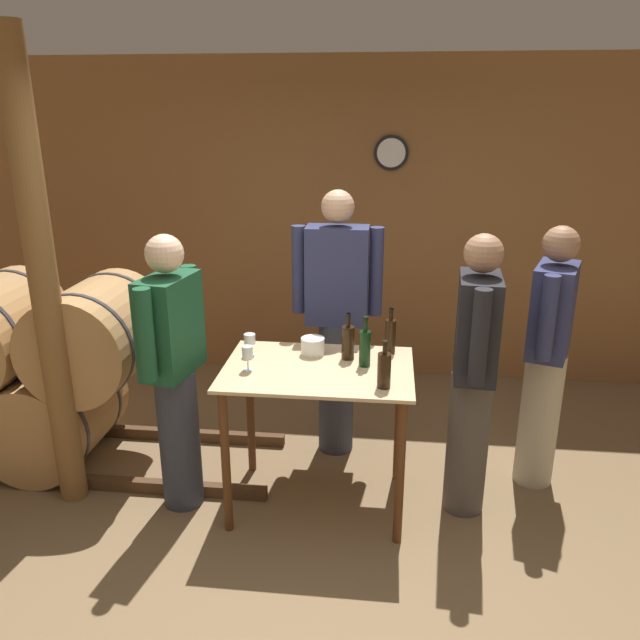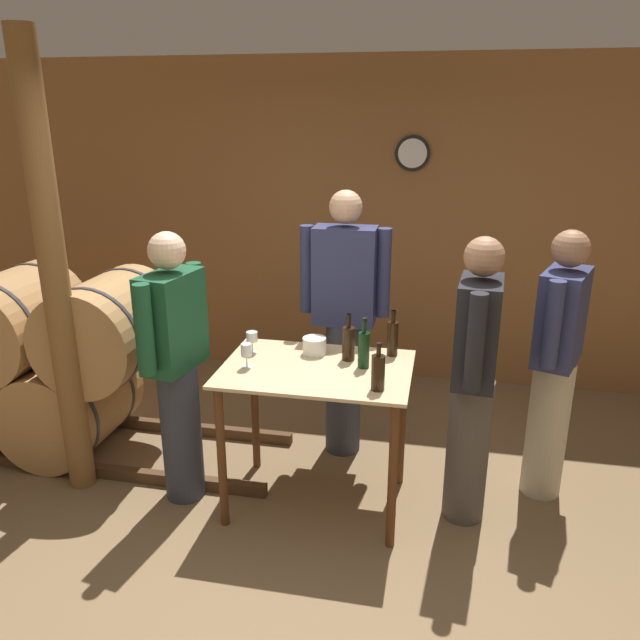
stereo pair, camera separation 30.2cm
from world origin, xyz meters
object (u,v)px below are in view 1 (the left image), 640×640
(wine_bottle_right, at_px, (390,335))
(ice_bucket, at_px, (313,346))
(wine_bottle_center, at_px, (384,369))
(person_visitor_with_scarf, at_px, (547,354))
(person_host, at_px, (174,370))
(wine_glass_near_center, at_px, (248,353))
(wooden_post, at_px, (44,287))
(wine_bottle_far_left, at_px, (348,342))
(wine_glass_near_left, at_px, (250,340))
(person_visitor_bearded, at_px, (473,372))
(person_visitor_near_door, at_px, (337,319))
(wine_bottle_left, at_px, (365,347))

(wine_bottle_right, distance_m, ice_bucket, 0.47)
(wine_bottle_center, distance_m, person_visitor_with_scarf, 1.17)
(wine_bottle_center, distance_m, person_host, 1.21)
(wine_glass_near_center, distance_m, person_host, 0.45)
(wooden_post, height_order, wine_glass_near_center, wooden_post)
(wine_bottle_right, xyz_separation_m, ice_bucket, (-0.46, -0.07, -0.06))
(wine_bottle_far_left, relative_size, wine_glass_near_left, 2.11)
(person_visitor_with_scarf, relative_size, person_visitor_bearded, 0.99)
(person_visitor_with_scarf, xyz_separation_m, person_visitor_bearded, (-0.48, -0.35, 0.01))
(wooden_post, bearing_deg, person_visitor_near_door, 25.79)
(person_host, height_order, person_visitor_bearded, person_visitor_bearded)
(wooden_post, distance_m, person_visitor_with_scarf, 2.95)
(ice_bucket, relative_size, person_visitor_bearded, 0.08)
(wine_bottle_left, relative_size, wine_glass_near_left, 2.21)
(wooden_post, height_order, wine_bottle_right, wooden_post)
(ice_bucket, bearing_deg, wine_bottle_right, 8.87)
(wine_bottle_left, distance_m, wine_bottle_right, 0.26)
(wooden_post, distance_m, wine_glass_near_left, 1.18)
(wine_glass_near_center, distance_m, person_visitor_near_door, 0.86)
(wine_glass_near_center, relative_size, ice_bucket, 1.02)
(wine_bottle_right, distance_m, person_visitor_near_door, 0.53)
(wine_bottle_left, height_order, wine_bottle_right, wine_bottle_left)
(wine_bottle_right, distance_m, person_host, 1.28)
(wine_bottle_left, height_order, person_visitor_near_door, person_visitor_near_door)
(person_host, xyz_separation_m, person_visitor_near_door, (0.87, 0.74, 0.09))
(wine_bottle_center, bearing_deg, person_visitor_bearded, 29.04)
(wine_bottle_left, distance_m, wine_bottle_center, 0.30)
(wine_bottle_far_left, xyz_separation_m, person_visitor_bearded, (0.71, -0.10, -0.12))
(wine_bottle_far_left, distance_m, wine_glass_near_left, 0.58)
(wine_glass_near_left, xyz_separation_m, ice_bucket, (0.37, 0.06, -0.05))
(ice_bucket, xyz_separation_m, person_host, (-0.76, -0.28, -0.07))
(wine_bottle_far_left, relative_size, wine_bottle_left, 0.95)
(wine_glass_near_left, bearing_deg, ice_bucket, 8.92)
(wine_glass_near_center, xyz_separation_m, person_host, (-0.43, 0.00, -0.12))
(wine_bottle_left, bearing_deg, wine_bottle_center, -68.10)
(wine_bottle_right, relative_size, ice_bucket, 1.99)
(wine_bottle_far_left, bearing_deg, wooden_post, -171.63)
(person_host, bearing_deg, wine_bottle_center, -6.93)
(wine_bottle_right, height_order, person_visitor_with_scarf, person_visitor_with_scarf)
(person_visitor_with_scarf, height_order, person_visitor_bearded, person_visitor_bearded)
(wooden_post, distance_m, wine_bottle_left, 1.82)
(wine_bottle_right, relative_size, person_visitor_with_scarf, 0.17)
(wine_bottle_far_left, xyz_separation_m, person_host, (-0.98, -0.23, -0.13))
(ice_bucket, height_order, person_host, person_host)
(person_host, bearing_deg, wine_bottle_far_left, 13.30)
(wine_bottle_center, relative_size, ice_bucket, 1.86)
(ice_bucket, bearing_deg, wine_glass_near_center, -139.91)
(wooden_post, distance_m, wine_bottle_far_left, 1.73)
(person_host, bearing_deg, wine_glass_near_center, -0.03)
(wine_bottle_left, height_order, wine_glass_near_center, wine_bottle_left)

